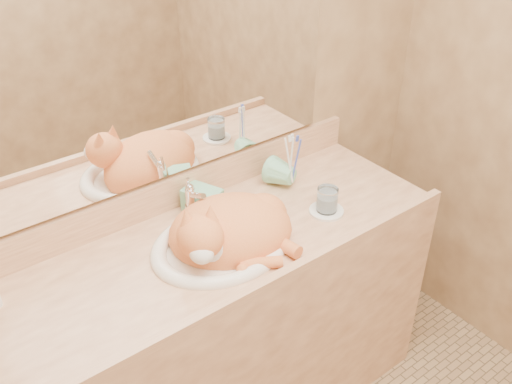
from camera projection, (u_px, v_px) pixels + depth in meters
wall_back at (158, 102)px, 1.79m from camera, size 2.40×0.02×2.50m
vanity_counter at (217, 337)px, 2.06m from camera, size 1.60×0.55×0.85m
mirror at (156, 60)px, 1.70m from camera, size 1.30×0.02×0.80m
sink_basin at (221, 228)px, 1.79m from camera, size 0.53×0.47×0.14m
faucet at (191, 201)px, 1.90m from camera, size 0.06×0.11×0.15m
cat at (228, 229)px, 1.79m from camera, size 0.50×0.46×0.22m
soap_dispenser at (217, 193)px, 1.91m from camera, size 0.11×0.11×0.19m
toothbrush_cup at (292, 178)px, 2.07m from camera, size 0.14×0.14×0.10m
toothbrushes at (293, 158)px, 2.03m from camera, size 0.04×0.04×0.23m
saucer at (326, 211)px, 1.98m from camera, size 0.12×0.12×0.01m
water_glass at (327, 200)px, 1.95m from camera, size 0.07×0.07×0.09m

